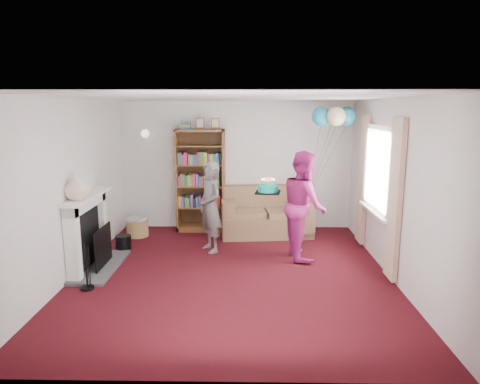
{
  "coord_description": "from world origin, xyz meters",
  "views": [
    {
      "loc": [
        0.22,
        -5.85,
        2.36
      ],
      "look_at": [
        0.1,
        0.6,
        1.09
      ],
      "focal_mm": 32.0,
      "sensor_mm": 36.0,
      "label": 1
    }
  ],
  "objects_px": {
    "sofa": "(266,216)",
    "person_magenta": "(304,205)",
    "bookcase": "(201,181)",
    "birthday_cake": "(268,189)",
    "person_striped": "(210,207)"
  },
  "relations": [
    {
      "from": "birthday_cake",
      "to": "sofa",
      "type": "bearing_deg",
      "value": 88.87
    },
    {
      "from": "person_magenta",
      "to": "birthday_cake",
      "type": "height_order",
      "value": "person_magenta"
    },
    {
      "from": "sofa",
      "to": "birthday_cake",
      "type": "xyz_separation_m",
      "value": [
        -0.03,
        -1.32,
        0.78
      ]
    },
    {
      "from": "sofa",
      "to": "person_striped",
      "type": "bearing_deg",
      "value": -138.03
    },
    {
      "from": "person_striped",
      "to": "person_magenta",
      "type": "height_order",
      "value": "person_magenta"
    },
    {
      "from": "person_magenta",
      "to": "bookcase",
      "type": "bearing_deg",
      "value": 42.43
    },
    {
      "from": "person_magenta",
      "to": "birthday_cake",
      "type": "bearing_deg",
      "value": 83.66
    },
    {
      "from": "birthday_cake",
      "to": "person_magenta",
      "type": "bearing_deg",
      "value": 0.56
    },
    {
      "from": "sofa",
      "to": "person_magenta",
      "type": "height_order",
      "value": "person_magenta"
    },
    {
      "from": "person_striped",
      "to": "person_magenta",
      "type": "relative_size",
      "value": 0.88
    },
    {
      "from": "bookcase",
      "to": "person_magenta",
      "type": "distance_m",
      "value": 2.38
    },
    {
      "from": "bookcase",
      "to": "person_striped",
      "type": "xyz_separation_m",
      "value": [
        0.3,
        -1.29,
        -0.21
      ]
    },
    {
      "from": "person_striped",
      "to": "birthday_cake",
      "type": "relative_size",
      "value": 3.97
    },
    {
      "from": "person_striped",
      "to": "birthday_cake",
      "type": "distance_m",
      "value": 1.03
    },
    {
      "from": "person_striped",
      "to": "birthday_cake",
      "type": "bearing_deg",
      "value": 43.04
    }
  ]
}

